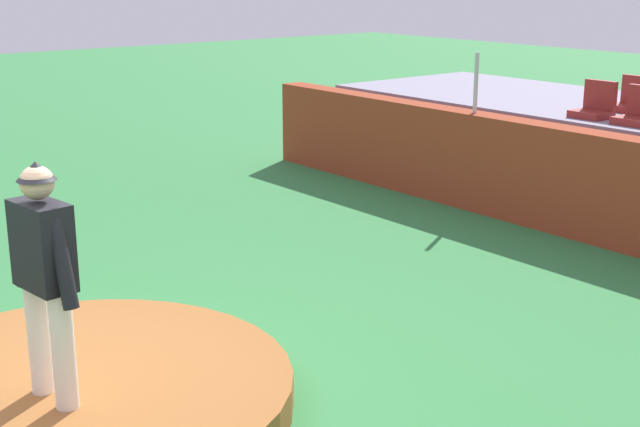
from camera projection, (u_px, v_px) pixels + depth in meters
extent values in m
plane|color=#327E3F|center=(73.00, 411.00, 6.88)|extent=(60.00, 60.00, 0.00)
cylinder|color=#9A5E2C|center=(72.00, 395.00, 6.85)|extent=(3.43, 3.43, 0.27)
cylinder|color=white|center=(39.00, 337.00, 6.50)|extent=(0.17, 0.17, 0.87)
cylinder|color=white|center=(63.00, 351.00, 6.27)|extent=(0.17, 0.17, 0.87)
cube|color=black|center=(42.00, 246.00, 6.19)|extent=(0.52, 0.31, 0.63)
cylinder|color=black|center=(25.00, 243.00, 6.37)|extent=(0.30, 0.14, 0.70)
cylinder|color=black|center=(62.00, 259.00, 6.02)|extent=(0.28, 0.14, 0.71)
sphere|color=tan|center=(37.00, 183.00, 6.07)|extent=(0.24, 0.24, 0.24)
cone|color=black|center=(36.00, 171.00, 6.04)|extent=(0.31, 0.31, 0.13)
cube|color=#95381F|center=(610.00, 190.00, 10.89)|extent=(13.06, 0.40, 1.36)
cylinder|color=silver|center=(476.00, 83.00, 12.29)|extent=(0.06, 0.06, 0.83)
cube|color=maroon|center=(591.00, 114.00, 12.12)|extent=(0.48, 0.44, 0.10)
cube|color=maroon|center=(600.00, 95.00, 12.16)|extent=(0.48, 0.08, 0.40)
cube|color=maroon|center=(635.00, 121.00, 11.59)|extent=(0.48, 0.44, 0.10)
cube|color=maroon|center=(629.00, 108.00, 12.65)|extent=(0.48, 0.44, 0.10)
cube|color=maroon|center=(638.00, 90.00, 12.70)|extent=(0.48, 0.08, 0.40)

